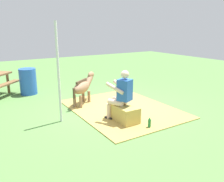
{
  "coord_description": "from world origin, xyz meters",
  "views": [
    {
      "loc": [
        -5.46,
        3.33,
        2.28
      ],
      "look_at": [
        -0.14,
        0.02,
        0.55
      ],
      "focal_mm": 37.21,
      "sensor_mm": 36.0,
      "label": 1
    }
  ],
  "objects_px": {
    "person_seated": "(121,94)",
    "tent_pole_left": "(58,74)",
    "soda_bottle": "(149,123)",
    "hay_bale": "(126,114)",
    "pony_standing": "(83,87)",
    "water_barrel": "(28,81)"
  },
  "relations": [
    {
      "from": "hay_bale",
      "to": "pony_standing",
      "type": "height_order",
      "value": "pony_standing"
    },
    {
      "from": "pony_standing",
      "to": "soda_bottle",
      "type": "distance_m",
      "value": 2.5
    },
    {
      "from": "water_barrel",
      "to": "tent_pole_left",
      "type": "xyz_separation_m",
      "value": [
        -2.97,
        -0.1,
        0.76
      ]
    },
    {
      "from": "hay_bale",
      "to": "tent_pole_left",
      "type": "bearing_deg",
      "value": 56.29
    },
    {
      "from": "soda_bottle",
      "to": "water_barrel",
      "type": "distance_m",
      "value": 4.77
    },
    {
      "from": "person_seated",
      "to": "soda_bottle",
      "type": "height_order",
      "value": "person_seated"
    },
    {
      "from": "person_seated",
      "to": "pony_standing",
      "type": "relative_size",
      "value": 1.14
    },
    {
      "from": "water_barrel",
      "to": "tent_pole_left",
      "type": "height_order",
      "value": "tent_pole_left"
    },
    {
      "from": "person_seated",
      "to": "soda_bottle",
      "type": "distance_m",
      "value": 0.98
    },
    {
      "from": "person_seated",
      "to": "tent_pole_left",
      "type": "xyz_separation_m",
      "value": [
        0.74,
        1.29,
        0.51
      ]
    },
    {
      "from": "soda_bottle",
      "to": "water_barrel",
      "type": "relative_size",
      "value": 0.3
    },
    {
      "from": "soda_bottle",
      "to": "water_barrel",
      "type": "height_order",
      "value": "water_barrel"
    },
    {
      "from": "person_seated",
      "to": "water_barrel",
      "type": "distance_m",
      "value": 3.97
    },
    {
      "from": "soda_bottle",
      "to": "tent_pole_left",
      "type": "xyz_separation_m",
      "value": [
        1.48,
        1.6,
        1.08
      ]
    },
    {
      "from": "hay_bale",
      "to": "soda_bottle",
      "type": "height_order",
      "value": "hay_bale"
    },
    {
      "from": "hay_bale",
      "to": "soda_bottle",
      "type": "relative_size",
      "value": 2.5
    },
    {
      "from": "hay_bale",
      "to": "pony_standing",
      "type": "relative_size",
      "value": 0.59
    },
    {
      "from": "hay_bale",
      "to": "tent_pole_left",
      "type": "xyz_separation_m",
      "value": [
        0.89,
        1.33,
        1.0
      ]
    },
    {
      "from": "tent_pole_left",
      "to": "water_barrel",
      "type": "bearing_deg",
      "value": 2.01
    },
    {
      "from": "hay_bale",
      "to": "tent_pole_left",
      "type": "height_order",
      "value": "tent_pole_left"
    },
    {
      "from": "person_seated",
      "to": "soda_bottle",
      "type": "bearing_deg",
      "value": -156.91
    },
    {
      "from": "pony_standing",
      "to": "tent_pole_left",
      "type": "height_order",
      "value": "tent_pole_left"
    }
  ]
}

